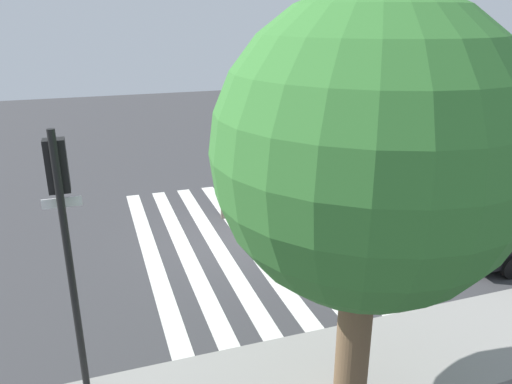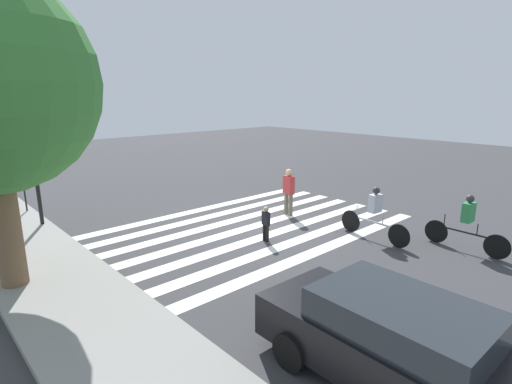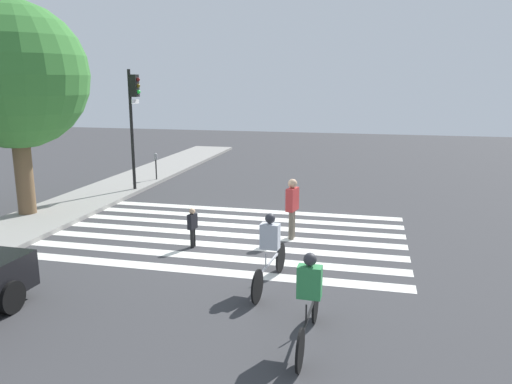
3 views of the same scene
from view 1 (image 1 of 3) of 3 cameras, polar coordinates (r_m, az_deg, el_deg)
The scene contains 9 objects.
ground_plane at distance 15.02m, azimuth -1.13°, elevation -5.43°, with size 60.00×60.00×0.00m, color #38383A.
sidewalk_curb at distance 10.09m, azimuth 10.44°, elevation -19.41°, with size 36.00×2.50×0.14m.
crosswalk_stripes at distance 15.02m, azimuth -1.13°, elevation -5.42°, with size 6.13×10.00×0.01m.
traffic_light at distance 8.39m, azimuth -21.13°, elevation -2.77°, with size 0.60×0.50×4.81m.
street_tree at distance 7.30m, azimuth 12.69°, elevation 4.33°, with size 4.54×4.54×6.81m.
pedestrian_child_with_backpack at distance 16.24m, azimuth -3.49°, elevation 0.22°, with size 0.51×0.32×1.72m.
pedestrian_adult_blue_shirt at distance 14.63m, azimuth 4.33°, elevation -3.59°, with size 0.32×0.21×1.08m.
cyclist_far_lane at distance 17.52m, azimuth 7.46°, elevation 1.21°, with size 2.46×0.42×1.64m.
cyclist_near_curb at distance 19.50m, azimuth 11.96°, elevation 2.86°, with size 2.34×0.41×1.63m.
Camera 1 is at (4.11, 12.96, 6.39)m, focal length 35.00 mm.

